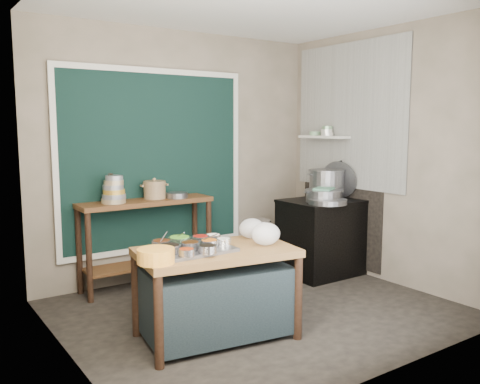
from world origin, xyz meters
TOP-DOWN VIEW (x-y plane):
  - floor at (0.00, 0.00)m, footprint 3.50×3.00m
  - back_wall at (0.00, 1.51)m, footprint 3.50×0.02m
  - left_wall at (-1.76, 0.00)m, footprint 0.02×3.00m
  - right_wall at (1.76, 0.00)m, footprint 0.02×3.00m
  - ceiling at (0.00, 0.00)m, footprint 3.50×3.00m
  - curtain_panel at (-0.35, 1.47)m, footprint 2.10×0.02m
  - curtain_frame at (-0.35, 1.46)m, footprint 2.22×0.03m
  - tile_panel at (1.74, 0.55)m, footprint 0.02×1.70m
  - soot_patch at (1.74, 0.65)m, footprint 0.01×1.30m
  - wall_shelf at (1.63, 0.85)m, footprint 0.22×0.70m
  - prep_table at (-0.65, -0.30)m, footprint 1.34×0.90m
  - back_counter at (-0.55, 1.28)m, footprint 1.45×0.40m
  - stove_block at (1.35, 0.55)m, footprint 0.90×0.68m
  - stove_top at (1.35, 0.55)m, footprint 0.92×0.69m
  - condiment_tray at (-0.84, -0.28)m, footprint 0.60×0.43m
  - condiment_bowls at (-0.86, -0.26)m, footprint 0.62×0.49m
  - yellow_basin at (-1.23, -0.42)m, footprint 0.32×0.32m
  - saucepan at (-0.08, -0.08)m, footprint 0.34×0.34m
  - plastic_bag_a at (-0.24, -0.43)m, footprint 0.27×0.23m
  - plastic_bag_b at (-0.18, -0.15)m, footprint 0.29×0.27m
  - bowl_stack at (-0.91, 1.26)m, footprint 0.25×0.25m
  - utensil_cup at (-0.95, 1.28)m, footprint 0.20×0.20m
  - ceramic_crock at (-0.43, 1.31)m, footprint 0.28×0.28m
  - wide_bowl at (-0.21, 1.22)m, footprint 0.30×0.30m
  - stock_pot at (1.47, 0.63)m, footprint 0.55×0.55m
  - pot_lid at (1.63, 0.58)m, footprint 0.23×0.46m
  - steamer at (1.23, 0.42)m, footprint 0.54×0.54m
  - green_cloth at (1.23, 0.42)m, footprint 0.31×0.29m
  - shallow_pan at (1.17, 0.29)m, footprint 0.53×0.53m
  - shelf_bowl_stack at (1.63, 0.80)m, footprint 0.15×0.15m
  - shelf_bowl_green at (1.63, 1.02)m, footprint 0.17×0.17m

SIDE VIEW (x-z plane):
  - floor at x=0.00m, z-range -0.02..0.00m
  - prep_table at x=-0.65m, z-range 0.00..0.75m
  - stove_block at x=1.35m, z-range 0.00..0.85m
  - back_counter at x=-0.55m, z-range 0.00..0.95m
  - soot_patch at x=1.74m, z-range 0.05..1.35m
  - condiment_tray at x=-0.84m, z-range 0.75..0.78m
  - yellow_basin at x=-1.23m, z-range 0.75..0.86m
  - condiment_bowls at x=-0.86m, z-range 0.77..0.84m
  - saucepan at x=-0.08m, z-range 0.75..0.89m
  - plastic_bag_b at x=-0.18m, z-range 0.75..0.93m
  - plastic_bag_a at x=-0.24m, z-range 0.75..0.94m
  - stove_top at x=1.35m, z-range 0.85..0.88m
  - shallow_pan at x=1.17m, z-range 0.88..0.94m
  - steamer at x=1.23m, z-range 0.88..1.02m
  - wide_bowl at x=-0.21m, z-range 0.95..1.01m
  - utensil_cup at x=-0.95m, z-range 0.95..1.05m
  - green_cloth at x=1.23m, z-range 1.02..1.04m
  - ceramic_crock at x=-0.43m, z-range 0.95..1.12m
  - stock_pot at x=1.47m, z-range 0.88..1.22m
  - bowl_stack at x=-0.91m, z-range 0.93..1.22m
  - pot_lid at x=1.63m, z-range 0.88..1.32m
  - curtain_panel at x=-0.35m, z-range 0.40..2.30m
  - curtain_frame at x=-0.35m, z-range 0.34..2.36m
  - back_wall at x=0.00m, z-range 0.00..2.80m
  - left_wall at x=-1.76m, z-range 0.00..2.80m
  - right_wall at x=1.76m, z-range 0.00..2.80m
  - wall_shelf at x=1.63m, z-range 1.59..1.61m
  - shelf_bowl_green at x=1.63m, z-range 1.61..1.66m
  - shelf_bowl_stack at x=1.63m, z-range 1.61..1.73m
  - tile_panel at x=1.74m, z-range 1.00..2.70m
  - ceiling at x=0.00m, z-range 2.80..2.82m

